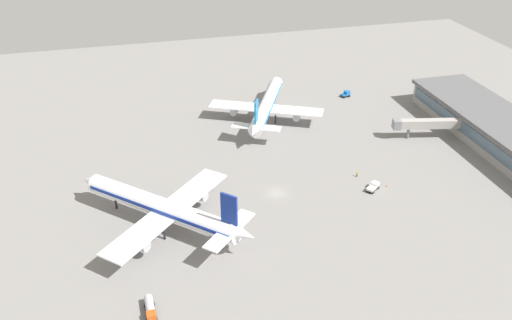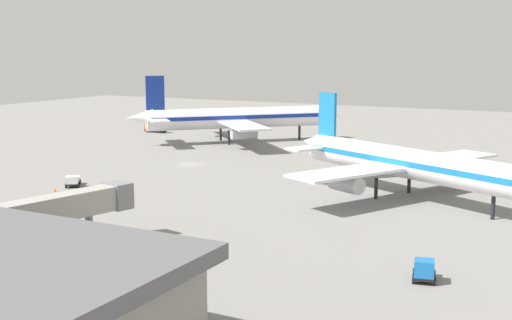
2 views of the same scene
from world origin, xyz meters
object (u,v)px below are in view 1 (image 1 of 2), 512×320
Objects in this scene: baggage_tug at (346,94)px; ground_crew_worker at (357,174)px; airplane_taxiing at (267,105)px; pushback_tractor at (373,187)px; safety_cone_mid_apron at (198,112)px; safety_cone_near_gate at (387,186)px; airplane_at_gate at (163,208)px; fuel_truck at (150,308)px.

baggage_tug is 58.69m from ground_crew_worker.
airplane_taxiing is 53.94m from pushback_tractor.
airplane_taxiing is at bearing -175.28° from baggage_tug.
pushback_tractor is (-51.10, -16.66, -4.52)m from airplane_taxiing.
ground_crew_worker is (7.57, 1.51, -0.12)m from pushback_tractor.
pushback_tractor reaches higher than safety_cone_mid_apron.
safety_cone_mid_apron is at bearing 34.63° from safety_cone_near_gate.
ground_crew_worker is at bearing -134.57° from airplane_taxiing.
ground_crew_worker is (9.90, -56.91, -5.04)m from airplane_at_gate.
safety_cone_near_gate and safety_cone_mid_apron have the same top height.
airplane_at_gate is at bearing -153.38° from baggage_tug.
fuel_truck is 97.76m from safety_cone_mid_apron.
baggage_tug reaches higher than safety_cone_mid_apron.
safety_cone_near_gate is (-50.75, -21.14, -5.19)m from airplane_taxiing.
baggage_tug is (65.08, -76.88, -4.73)m from airplane_at_gate.
airplane_taxiing reaches higher than pushback_tractor.
airplane_taxiing is 46.33m from ground_crew_worker.
ground_crew_worker is at bearing -146.08° from safety_cone_mid_apron.
airplane_taxiing is 9.93× the size of pushback_tractor.
airplane_at_gate is 63.20m from safety_cone_near_gate.
airplane_at_gate is 11.81× the size of baggage_tug.
pushback_tractor is (31.07, -64.69, -0.42)m from fuel_truck.
safety_cone_mid_apron is at bearing -62.00° from airplane_at_gate.
fuel_truck is 74.06m from ground_crew_worker.
ground_crew_worker reaches higher than safety_cone_mid_apron.
fuel_truck is 10.59× the size of safety_cone_mid_apron.
airplane_at_gate is at bearing 163.45° from safety_cone_mid_apron.
airplane_at_gate reaches higher than airplane_taxiing.
fuel_truck is at bearing -145.17° from baggage_tug.
airplane_at_gate reaches higher than ground_crew_worker.
airplane_taxiing is 95.27m from fuel_truck.
safety_cone_near_gate is (2.69, -62.90, -5.59)m from airplane_at_gate.
airplane_at_gate is 29.76m from fuel_truck.
airplane_taxiing is at bearing 22.61° from safety_cone_near_gate.
pushback_tractor is 7.74× the size of safety_cone_near_gate.
airplane_at_gate is 70.05× the size of safety_cone_mid_apron.
fuel_truck is 71.77m from pushback_tractor.
safety_cone_mid_apron is at bearing 162.97° from fuel_truck.
airplane_taxiing is 7.26× the size of fuel_truck.
pushback_tractor is 74.26m from safety_cone_mid_apron.
pushback_tractor reaches higher than ground_crew_worker.
fuel_truck is at bearing 168.07° from pushback_tractor.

